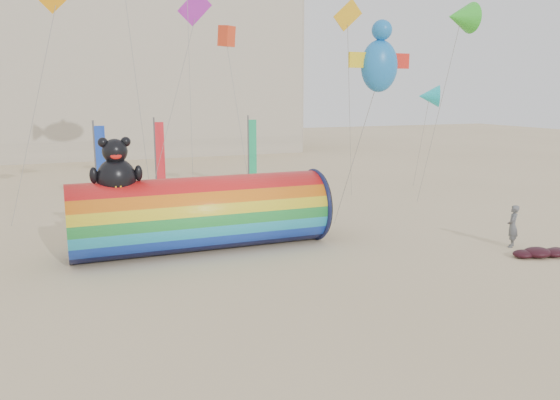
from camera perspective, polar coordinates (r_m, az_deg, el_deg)
name	(u,v)px	position (r m, az deg, el deg)	size (l,w,h in m)	color
ground	(282,269)	(21.29, 0.24, -7.17)	(160.00, 160.00, 0.00)	#CCB58C
hotel_building	(11,58)	(64.97, -26.26, 13.19)	(60.40, 15.40, 20.60)	#B7AD99
windsock_assembly	(202,212)	(23.68, -8.19, -1.21)	(10.95, 3.34, 5.05)	red
kite_handler	(513,226)	(26.07, 23.14, -2.53)	(0.68, 0.45, 1.87)	#54575B
fabric_bundle	(540,252)	(25.22, 25.55, -4.96)	(2.62, 1.35, 0.41)	#3E0B17
festival_banners	(175,158)	(35.10, -10.88, 4.29)	(10.89, 3.75, 5.20)	#59595E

